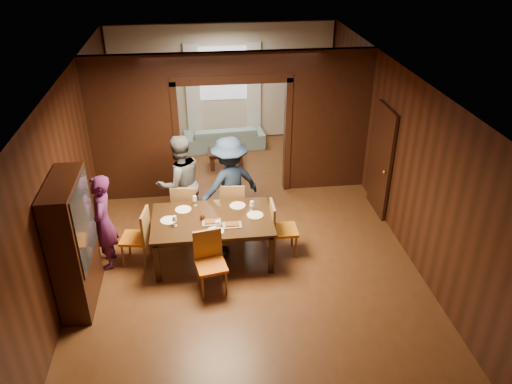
{
  "coord_description": "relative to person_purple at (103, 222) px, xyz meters",
  "views": [
    {
      "loc": [
        -0.67,
        -7.59,
        5.08
      ],
      "look_at": [
        0.22,
        -0.4,
        1.05
      ],
      "focal_mm": 35.0,
      "sensor_mm": 36.0,
      "label": 1
    }
  ],
  "objects": [
    {
      "name": "chair_left",
      "position": [
        0.46,
        0.03,
        -0.33
      ],
      "size": [
        0.51,
        0.51,
        0.97
      ],
      "primitive_type": null,
      "rotation": [
        0.0,
        0.0,
        -1.74
      ],
      "color": "orange",
      "rests_on": "floor"
    },
    {
      "name": "plate_far_l",
      "position": [
        1.26,
        0.32,
        -0.05
      ],
      "size": [
        0.27,
        0.27,
        0.01
      ],
      "primitive_type": "cylinder",
      "color": "white",
      "rests_on": "dining_table"
    },
    {
      "name": "door_right",
      "position": [
        4.96,
        1.16,
        0.24
      ],
      "size": [
        0.06,
        0.9,
        2.1
      ],
      "primitive_type": "cube",
      "color": "black",
      "rests_on": "floor"
    },
    {
      "name": "platter_a",
      "position": [
        1.71,
        -0.15,
        -0.03
      ],
      "size": [
        0.3,
        0.2,
        0.04
      ],
      "primitive_type": "cube",
      "color": "gray",
      "rests_on": "dining_table"
    },
    {
      "name": "serving_bowl",
      "position": [
        1.85,
        0.04,
        -0.02
      ],
      "size": [
        0.3,
        0.3,
        0.07
      ],
      "primitive_type": "imported",
      "color": "black",
      "rests_on": "dining_table"
    },
    {
      "name": "wineglass_right",
      "position": [
        2.4,
        0.15,
        0.04
      ],
      "size": [
        0.08,
        0.08,
        0.18
      ],
      "primitive_type": null,
      "color": "white",
      "rests_on": "dining_table"
    },
    {
      "name": "wineglass_left",
      "position": [
        1.13,
        -0.16,
        0.04
      ],
      "size": [
        0.08,
        0.08,
        0.18
      ],
      "primitive_type": null,
      "color": "white",
      "rests_on": "dining_table"
    },
    {
      "name": "tumbler",
      "position": [
        1.8,
        -0.33,
        0.02
      ],
      "size": [
        0.07,
        0.07,
        0.14
      ],
      "primitive_type": "cylinder",
      "color": "silver",
      "rests_on": "dining_table"
    },
    {
      "name": "room_walls",
      "position": [
        2.26,
        2.55,
        0.69
      ],
      "size": [
        5.52,
        9.01,
        2.9
      ],
      "color": "black",
      "rests_on": "floor"
    },
    {
      "name": "chair_far_l",
      "position": [
        1.28,
        0.89,
        -0.33
      ],
      "size": [
        0.49,
        0.49,
        0.97
      ],
      "primitive_type": null,
      "rotation": [
        0.0,
        0.0,
        3.01
      ],
      "color": "red",
      "rests_on": "floor"
    },
    {
      "name": "chair_near",
      "position": [
        1.66,
        -0.86,
        -0.33
      ],
      "size": [
        0.51,
        0.51,
        0.97
      ],
      "primitive_type": null,
      "rotation": [
        0.0,
        0.0,
        0.18
      ],
      "color": "orange",
      "rests_on": "floor"
    },
    {
      "name": "plate_far_r",
      "position": [
        2.17,
        0.34,
        -0.05
      ],
      "size": [
        0.27,
        0.27,
        0.01
      ],
      "primitive_type": "cylinder",
      "color": "silver",
      "rests_on": "dining_table"
    },
    {
      "name": "chair_right",
      "position": [
        2.92,
        -0.03,
        -0.33
      ],
      "size": [
        0.44,
        0.44,
        0.97
      ],
      "primitive_type": null,
      "rotation": [
        0.0,
        0.0,
        1.56
      ],
      "color": "#C26E12",
      "rests_on": "floor"
    },
    {
      "name": "person_navy",
      "position": [
        2.08,
        0.89,
        0.08
      ],
      "size": [
        1.32,
        1.07,
        1.78
      ],
      "primitive_type": "imported",
      "rotation": [
        0.0,
        0.0,
        3.56
      ],
      "color": "#18253C",
      "rests_on": "floor"
    },
    {
      "name": "plate_left",
      "position": [
        1.03,
        0.01,
        -0.05
      ],
      "size": [
        0.27,
        0.27,
        0.01
      ],
      "primitive_type": "cylinder",
      "color": "white",
      "rests_on": "dining_table"
    },
    {
      "name": "coffee_table",
      "position": [
        2.18,
        3.43,
        -0.61
      ],
      "size": [
        0.8,
        0.5,
        0.4
      ],
      "primitive_type": "cube",
      "color": "black",
      "rests_on": "floor"
    },
    {
      "name": "platter_b",
      "position": [
        2.03,
        -0.26,
        -0.03
      ],
      "size": [
        0.3,
        0.2,
        0.04
      ],
      "primitive_type": "cube",
      "color": "gray",
      "rests_on": "dining_table"
    },
    {
      "name": "dining_table",
      "position": [
        1.73,
        -0.02,
        -0.43
      ],
      "size": [
        1.96,
        1.22,
        0.76
      ],
      "primitive_type": "cube",
      "color": "black",
      "rests_on": "floor"
    },
    {
      "name": "chair_far_r",
      "position": [
        2.13,
        0.86,
        -0.33
      ],
      "size": [
        0.48,
        0.48,
        0.97
      ],
      "primitive_type": null,
      "rotation": [
        0.0,
        0.0,
        3.04
      ],
      "color": "#C26B12",
      "rests_on": "floor"
    },
    {
      "name": "ceiling",
      "position": [
        2.26,
        0.66,
        2.09
      ],
      "size": [
        5.5,
        9.0,
        0.02
      ],
      "primitive_type": "cube",
      "color": "silver",
      "rests_on": "room_walls"
    },
    {
      "name": "curtain_left",
      "position": [
        1.51,
        5.06,
        0.44
      ],
      "size": [
        0.35,
        0.06,
        2.4
      ],
      "primitive_type": "cube",
      "color": "white",
      "rests_on": "back_wall"
    },
    {
      "name": "wineglass_far",
      "position": [
        1.46,
        0.44,
        0.04
      ],
      "size": [
        0.08,
        0.08,
        0.18
      ],
      "primitive_type": null,
      "color": "white",
      "rests_on": "dining_table"
    },
    {
      "name": "floor",
      "position": [
        2.26,
        0.66,
        -0.81
      ],
      "size": [
        9.0,
        9.0,
        0.0
      ],
      "primitive_type": "plane",
      "color": "#553317",
      "rests_on": "ground"
    },
    {
      "name": "plate_near",
      "position": [
        1.76,
        -0.4,
        -0.05
      ],
      "size": [
        0.27,
        0.27,
        0.01
      ],
      "primitive_type": "cylinder",
      "color": "white",
      "rests_on": "dining_table"
    },
    {
      "name": "person_grey",
      "position": [
        1.21,
        1.0,
        0.1
      ],
      "size": [
        1.09,
        0.99,
        1.82
      ],
      "primitive_type": "imported",
      "rotation": [
        0.0,
        0.0,
        3.56
      ],
      "color": "#4D4D54",
      "rests_on": "floor"
    },
    {
      "name": "hutch",
      "position": [
        -0.27,
        -0.84,
        0.19
      ],
      "size": [
        0.4,
        1.2,
        2.0
      ],
      "primitive_type": "cube",
      "color": "black",
      "rests_on": "floor"
    },
    {
      "name": "condiment_jar",
      "position": [
        1.57,
        -0.03,
        0.0
      ],
      "size": [
        0.08,
        0.08,
        0.11
      ],
      "primitive_type": null,
      "color": "#492011",
      "rests_on": "dining_table"
    },
    {
      "name": "window_far",
      "position": [
        2.26,
        5.1,
        0.89
      ],
      "size": [
        1.2,
        0.03,
        1.3
      ],
      "primitive_type": "cube",
      "color": "silver",
      "rests_on": "back_wall"
    },
    {
      "name": "curtain_right",
      "position": [
        3.01,
        5.06,
        0.44
      ],
      "size": [
        0.35,
        0.06,
        2.4
      ],
      "primitive_type": "cube",
      "color": "white",
      "rests_on": "back_wall"
    },
    {
      "name": "person_purple",
      "position": [
        0.0,
        0.0,
        0.0
      ],
      "size": [
        0.41,
        0.61,
        1.62
      ],
      "primitive_type": "imported",
      "rotation": [
        0.0,
        0.0,
        -1.53
      ],
      "color": "#541D53",
      "rests_on": "floor"
    },
    {
      "name": "plate_right",
      "position": [
        2.43,
        -0.0,
        -0.05
      ],
      "size": [
        0.27,
        0.27,
        0.01
      ],
      "primitive_type": "cylinder",
      "color": "silver",
      "rests_on": "dining_table"
    },
    {
      "name": "sofa",
      "position": [
        2.21,
        4.51,
        -0.53
      ],
      "size": [
        2.0,
        0.91,
        0.57
      ],
      "primitive_type": "imported",
      "rotation": [
        0.0,
        0.0,
        3.22
      ],
      "color": "#7DA1A4",
      "rests_on": "floor"
    }
  ]
}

